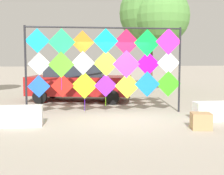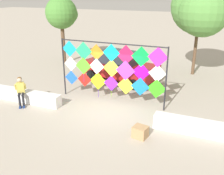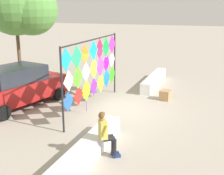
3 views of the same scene
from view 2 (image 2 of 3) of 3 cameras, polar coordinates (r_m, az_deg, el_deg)
ground at (r=12.03m, az=-1.07°, el=-5.45°), size 120.00×120.00×0.00m
plaza_ledge_left at (r=13.85m, az=-19.18°, el=-1.69°), size 4.33×0.51×0.59m
plaza_ledge_right at (r=10.71m, az=20.84°, el=-8.68°), size 4.33×0.51×0.59m
kite_display_rack at (r=12.44m, az=0.17°, el=4.67°), size 5.47×0.07×3.04m
seated_vendor at (r=13.14m, az=-19.62°, el=-0.39°), size 0.66×0.69×1.43m
parked_car at (r=16.04m, az=1.79°, el=4.82°), size 4.91×3.01×1.78m
cardboard_box_large at (r=10.05m, az=6.28°, el=-9.78°), size 0.61×0.57×0.46m
tree_far_right at (r=17.08m, az=19.11°, el=16.37°), size 3.58×4.17×6.22m
tree_palm_like at (r=19.86m, az=-11.09°, el=15.75°), size 2.31×2.31×4.91m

